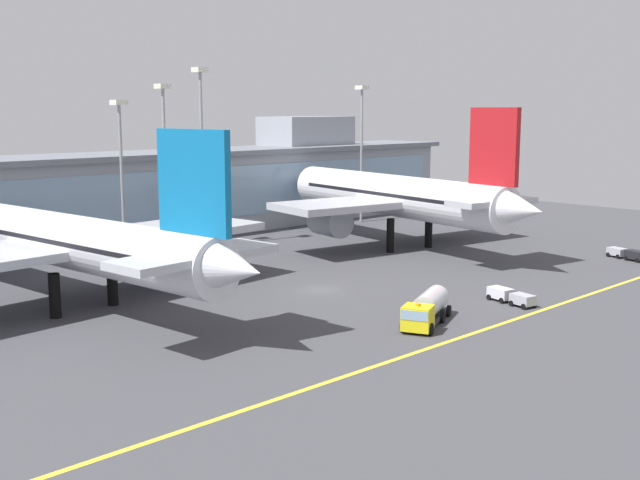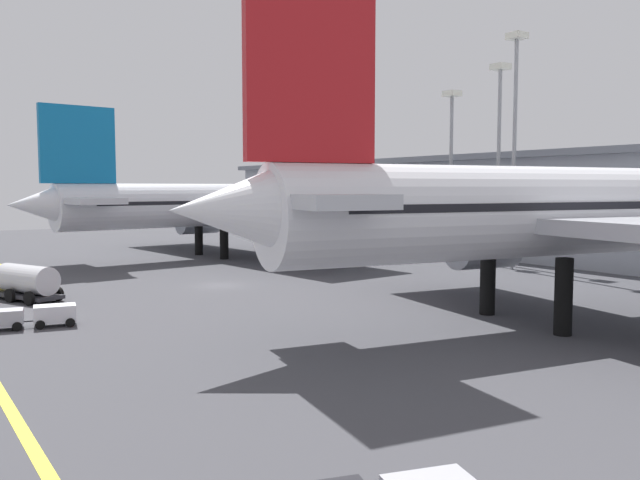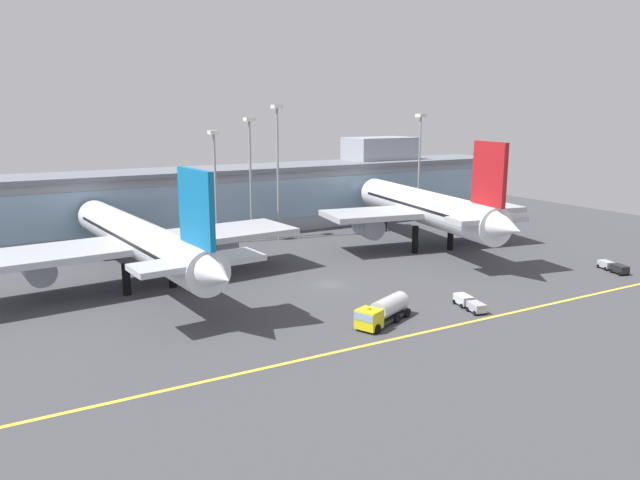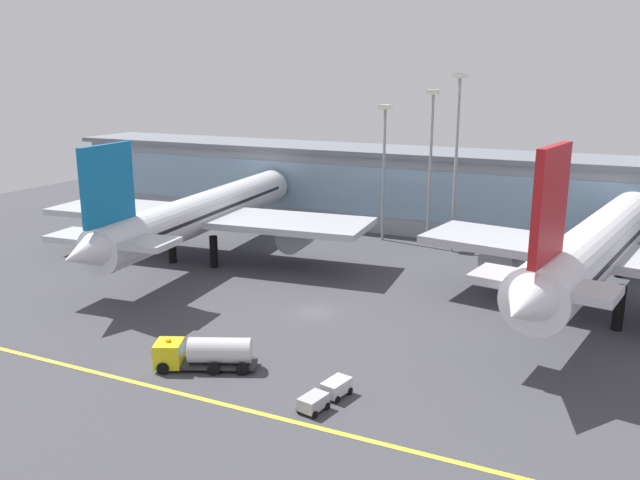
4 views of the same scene
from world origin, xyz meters
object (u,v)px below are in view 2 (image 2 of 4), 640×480
apron_light_mast_centre (515,118)px  apron_light_mast_far_east (451,148)px  airliner_near_left (232,206)px  baggage_tug_near (32,316)px  fuel_tanker_truck (15,280)px  airliner_near_right (561,213)px  apron_light_mast_west (499,134)px

apron_light_mast_centre → apron_light_mast_far_east: apron_light_mast_centre is taller
airliner_near_left → baggage_tug_near: size_ratio=9.75×
apron_light_mast_far_east → airliner_near_left: bearing=-131.9°
fuel_tanker_truck → apron_light_mast_far_east: (-1.71, 51.42, 12.60)m
apron_light_mast_centre → airliner_near_right: bearing=-44.0°
airliner_near_right → fuel_tanker_truck: airliner_near_right is taller
airliner_near_right → baggage_tug_near: 35.99m
fuel_tanker_truck → baggage_tug_near: bearing=151.6°
airliner_near_right → baggage_tug_near: bearing=159.6°
apron_light_mast_west → apron_light_mast_far_east: apron_light_mast_west is taller
fuel_tanker_truck → apron_light_mast_west: apron_light_mast_west is taller
apron_light_mast_centre → airliner_near_left: bearing=-148.3°
airliner_near_left → apron_light_mast_west: apron_light_mast_west is taller
apron_light_mast_centre → apron_light_mast_far_east: 12.28m
airliner_near_left → apron_light_mast_far_east: apron_light_mast_far_east is taller
baggage_tug_near → apron_light_mast_far_east: (-14.44, 52.45, 13.32)m
airliner_near_left → apron_light_mast_centre: 37.67m
airliner_near_right → fuel_tanker_truck: bearing=143.7°
airliner_near_right → fuel_tanker_truck: size_ratio=5.74×
baggage_tug_near → apron_light_mast_centre: size_ratio=0.22×
apron_light_mast_centre → apron_light_mast_far_east: (-11.80, 2.24, -2.56)m
airliner_near_right → apron_light_mast_far_east: 39.31m
apron_light_mast_centre → baggage_tug_near: bearing=-87.0°
airliner_near_right → apron_light_mast_west: apron_light_mast_west is taller
apron_light_mast_west → apron_light_mast_centre: 5.43m
airliner_near_left → fuel_tanker_truck: size_ratio=6.09×
baggage_tug_near → apron_light_mast_far_east: apron_light_mast_far_east is taller
airliner_near_right → apron_light_mast_west: (-24.77, 22.23, 7.99)m
airliner_near_right → apron_light_mast_centre: (-20.24, 19.52, 9.28)m
fuel_tanker_truck → apron_light_mast_far_east: apron_light_mast_far_east is taller
fuel_tanker_truck → apron_light_mast_far_east: size_ratio=0.44×
airliner_near_right → apron_light_mast_centre: size_ratio=2.06×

